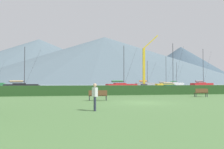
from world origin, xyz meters
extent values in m
plane|color=#517A42|center=(0.00, 0.00, 0.00)|extent=(1000.00, 1000.00, 0.00)
cube|color=#8C9EA3|center=(0.00, 137.00, 0.00)|extent=(320.00, 246.00, 0.00)
cube|color=#284C23|center=(0.00, 11.00, 0.62)|extent=(80.00, 1.20, 1.25)
cube|color=#19707A|center=(15.40, 28.26, 0.46)|extent=(5.96, 2.65, 0.91)
cone|color=#19707A|center=(18.68, 28.65, 0.46)|extent=(1.07, 0.88, 0.77)
cube|color=#16646E|center=(15.08, 28.22, 0.79)|extent=(2.29, 1.63, 0.58)
cylinder|color=#333338|center=(15.90, 28.32, 5.28)|extent=(0.12, 0.12, 9.55)
cylinder|color=#333338|center=(14.61, 28.16, 1.40)|extent=(2.59, 0.41, 0.10)
cylinder|color=tan|center=(14.61, 28.16, 1.40)|extent=(2.23, 0.62, 0.36)
cylinder|color=#333338|center=(17.25, 28.48, 5.04)|extent=(2.73, 0.35, 9.08)
cube|color=red|center=(6.28, 36.57, 0.59)|extent=(7.74, 3.64, 1.17)
cone|color=red|center=(10.49, 37.21, 0.59)|extent=(1.41, 1.17, 0.99)
cube|color=#A52020|center=(5.86, 36.51, 1.01)|extent=(3.00, 2.18, 0.74)
cylinder|color=#333338|center=(6.91, 36.67, 5.64)|extent=(0.15, 0.15, 9.99)
cylinder|color=#333338|center=(5.26, 36.42, 1.81)|extent=(3.33, 0.63, 0.13)
cylinder|color=#2D7542|center=(5.26, 36.42, 1.81)|extent=(2.88, 0.89, 0.47)
cylinder|color=#333338|center=(8.65, 36.93, 5.39)|extent=(3.50, 0.56, 9.50)
cube|color=gold|center=(26.51, 57.71, 0.50)|extent=(6.46, 2.50, 1.00)
cone|color=gold|center=(30.14, 57.90, 0.50)|extent=(1.13, 0.90, 0.85)
cube|color=gold|center=(26.15, 57.70, 0.87)|extent=(2.44, 1.64, 0.64)
cylinder|color=#333338|center=(27.06, 57.74, 5.55)|extent=(0.13, 0.13, 9.99)
cylinder|color=#333338|center=(25.63, 57.67, 1.55)|extent=(2.86, 0.25, 0.11)
cylinder|color=gray|center=(25.63, 57.67, 1.55)|extent=(2.45, 0.52, 0.40)
cylinder|color=#333338|center=(28.56, 57.82, 5.30)|extent=(3.02, 0.18, 9.50)
cube|color=#9E9EA3|center=(23.09, 68.19, 0.63)|extent=(7.99, 2.97, 1.24)
cone|color=#9E9EA3|center=(27.60, 68.34, 0.63)|extent=(1.39, 1.10, 1.06)
cube|color=gray|center=(22.64, 68.18, 1.08)|extent=(3.00, 1.99, 0.79)
cylinder|color=#333338|center=(23.77, 68.21, 5.28)|extent=(0.16, 0.16, 9.19)
cylinder|color=#333338|center=(21.99, 68.15, 1.92)|extent=(3.56, 0.25, 0.14)
cylinder|color=orange|center=(21.99, 68.15, 1.92)|extent=(3.04, 0.59, 0.50)
cylinder|color=#333338|center=(25.63, 68.27, 5.05)|extent=(3.76, 0.16, 8.74)
cone|color=#236B38|center=(-34.33, 89.46, 0.61)|extent=(1.46, 1.21, 1.03)
cylinder|color=#333338|center=(-36.24, 89.18, 6.15)|extent=(3.63, 0.56, 10.99)
cube|color=black|center=(-16.93, 36.42, 0.58)|extent=(7.62, 3.50, 1.15)
cone|color=black|center=(-12.78, 36.99, 0.58)|extent=(1.38, 1.14, 0.98)
cube|color=black|center=(-17.35, 36.36, 1.00)|extent=(2.94, 2.12, 0.73)
cylinder|color=#333338|center=(-16.31, 36.51, 5.14)|extent=(0.15, 0.15, 9.02)
cylinder|color=#333338|center=(-17.94, 36.28, 1.79)|extent=(3.29, 0.58, 0.13)
cylinder|color=tan|center=(-17.94, 36.28, 1.79)|extent=(2.84, 0.84, 0.46)
cylinder|color=#333338|center=(-14.59, 36.74, 4.92)|extent=(3.46, 0.51, 8.58)
cube|color=white|center=(45.58, 88.92, 0.58)|extent=(7.39, 2.84, 1.14)
cone|color=white|center=(49.73, 88.72, 0.58)|extent=(1.29, 1.03, 0.97)
cube|color=silver|center=(45.17, 88.94, 0.99)|extent=(2.78, 1.87, 0.73)
cylinder|color=#333338|center=(46.20, 88.89, 5.95)|extent=(0.15, 0.15, 10.65)
cylinder|color=#333338|center=(44.57, 88.97, 1.77)|extent=(3.27, 0.28, 0.12)
cylinder|color=#2D7542|center=(44.57, 88.97, 1.77)|extent=(2.80, 0.59, 0.46)
cylinder|color=#333338|center=(47.92, 88.80, 5.69)|extent=(3.46, 0.20, 10.13)
cube|color=red|center=(39.01, 54.86, 0.61)|extent=(8.07, 3.80, 1.22)
cone|color=red|center=(43.40, 55.52, 0.61)|extent=(1.47, 1.23, 1.04)
cube|color=#A52020|center=(38.57, 54.79, 1.06)|extent=(3.13, 2.28, 0.78)
cylinder|color=#333338|center=(39.67, 54.96, 6.92)|extent=(0.16, 0.16, 12.50)
cylinder|color=#333338|center=(37.94, 54.69, 1.89)|extent=(3.47, 0.66, 0.13)
cylinder|color=gray|center=(37.94, 54.69, 1.89)|extent=(3.01, 0.93, 0.49)
cylinder|color=#333338|center=(41.48, 55.23, 6.61)|extent=(3.65, 0.59, 11.88)
cube|color=brown|center=(-3.48, 2.89, 0.45)|extent=(1.75, 0.62, 0.06)
cube|color=brown|center=(-3.50, 2.70, 0.73)|extent=(1.72, 0.30, 0.45)
cylinder|color=#333338|center=(-2.69, 2.97, 0.23)|extent=(0.08, 0.08, 0.45)
cylinder|color=#333338|center=(-4.23, 3.13, 0.23)|extent=(0.08, 0.08, 0.45)
cylinder|color=#333338|center=(-2.72, 2.65, 0.23)|extent=(0.08, 0.08, 0.45)
cylinder|color=#333338|center=(-4.27, 2.80, 0.23)|extent=(0.08, 0.08, 0.45)
cube|color=brown|center=(8.77, 5.84, 0.45)|extent=(1.53, 0.53, 0.06)
cube|color=brown|center=(8.76, 5.66, 0.73)|extent=(1.51, 0.21, 0.45)
cylinder|color=#333338|center=(9.45, 5.97, 0.23)|extent=(0.08, 0.08, 0.45)
cylinder|color=#333338|center=(8.11, 6.04, 0.23)|extent=(0.08, 0.08, 0.45)
cylinder|color=#333338|center=(9.44, 5.64, 0.23)|extent=(0.08, 0.08, 0.45)
cylinder|color=#333338|center=(8.09, 5.71, 0.23)|extent=(0.08, 0.08, 0.45)
cylinder|color=#2D3347|center=(-4.54, -4.69, 0.42)|extent=(0.14, 0.14, 0.85)
cylinder|color=#2D3347|center=(-4.53, -4.51, 0.42)|extent=(0.14, 0.14, 0.85)
cylinder|color=silver|center=(-4.54, -4.60, 1.12)|extent=(0.36, 0.36, 0.55)
cylinder|color=silver|center=(-4.54, -4.84, 1.15)|extent=(0.09, 0.09, 0.50)
cylinder|color=silver|center=(-4.53, -4.36, 1.15)|extent=(0.09, 0.09, 0.50)
sphere|color=tan|center=(-4.54, -4.60, 1.54)|extent=(0.22, 0.22, 0.22)
cube|color=#333338|center=(21.07, 64.24, 0.40)|extent=(2.00, 2.00, 0.80)
cube|color=gold|center=(21.07, 64.24, 7.54)|extent=(0.80, 0.80, 13.48)
cube|color=gold|center=(23.85, 64.24, 16.79)|extent=(5.82, 0.36, 5.30)
cone|color=slate|center=(-55.10, 355.57, 34.13)|extent=(327.74, 327.74, 68.26)
cone|color=#425666|center=(206.99, 400.39, 34.91)|extent=(210.87, 210.87, 69.83)
cone|color=slate|center=(38.43, 284.39, 30.61)|extent=(340.76, 340.76, 61.22)
camera|label=1|loc=(-5.97, -18.37, 1.76)|focal=36.89mm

